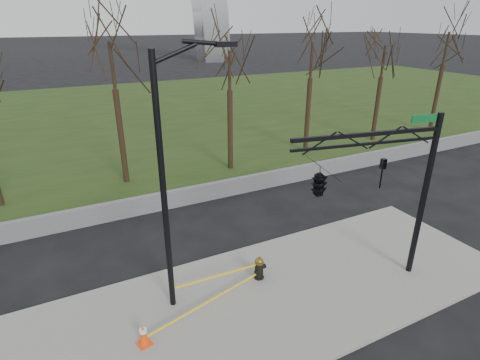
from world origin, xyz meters
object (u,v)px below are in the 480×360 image
fire_hydrant (259,268)px  traffic_cone (143,335)px  traffic_signal_mast (342,179)px  street_light (170,172)px

fire_hydrant → traffic_cone: bearing=176.5°
traffic_signal_mast → fire_hydrant: bearing=153.9°
traffic_signal_mast → street_light: bearing=173.3°
traffic_cone → fire_hydrant: bearing=14.9°
traffic_cone → traffic_signal_mast: (6.40, -0.32, 3.69)m
traffic_cone → street_light: (1.47, 1.26, 4.24)m
street_light → traffic_cone: bearing=-138.0°
fire_hydrant → traffic_cone: size_ratio=1.25×
street_light → traffic_signal_mast: (4.93, -1.58, -0.55)m
fire_hydrant → street_light: 5.12m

